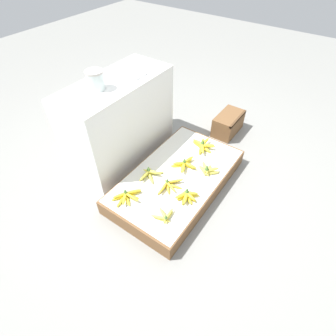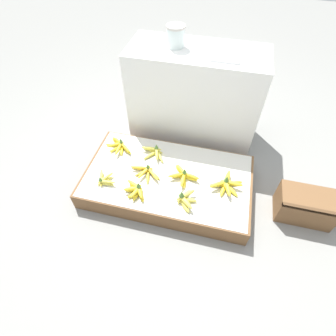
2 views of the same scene
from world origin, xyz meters
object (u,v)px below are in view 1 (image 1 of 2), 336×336
(banana_bunch_front_left, at_px, (164,216))
(foam_tray_white, at_px, (137,73))
(wooden_crate, at_px, (228,124))
(banana_bunch_front_midleft, at_px, (187,196))
(banana_bunch_middle_right, at_px, (203,145))
(banana_bunch_middle_midright, at_px, (185,164))
(banana_bunch_back_left, at_px, (127,196))
(glass_jar, at_px, (95,80))
(banana_bunch_middle_midleft, at_px, (169,185))
(banana_bunch_back_midleft, at_px, (150,174))
(banana_bunch_front_midright, at_px, (208,170))

(banana_bunch_front_left, bearing_deg, foam_tray_white, 48.10)
(wooden_crate, bearing_deg, banana_bunch_front_midleft, -170.18)
(wooden_crate, bearing_deg, banana_bunch_middle_right, 179.58)
(banana_bunch_front_midleft, distance_m, banana_bunch_middle_midright, 0.37)
(banana_bunch_front_midleft, relative_size, banana_bunch_middle_midright, 0.74)
(banana_bunch_front_midleft, distance_m, banana_bunch_back_left, 0.49)
(banana_bunch_front_left, height_order, banana_bunch_back_left, banana_bunch_back_left)
(glass_jar, bearing_deg, banana_bunch_middle_midright, -71.75)
(banana_bunch_front_left, relative_size, banana_bunch_middle_midleft, 0.63)
(banana_bunch_front_midleft, relative_size, banana_bunch_back_midleft, 0.79)
(banana_bunch_front_midright, xyz_separation_m, banana_bunch_middle_midright, (-0.06, 0.20, -0.00))
(banana_bunch_front_midleft, xyz_separation_m, banana_bunch_back_left, (-0.28, 0.40, -0.00))
(banana_bunch_front_left, bearing_deg, banana_bunch_back_midleft, 52.01)
(banana_bunch_back_midleft, distance_m, foam_tray_white, 0.88)
(wooden_crate, relative_size, banana_bunch_front_midright, 1.91)
(banana_bunch_front_midleft, relative_size, banana_bunch_middle_midleft, 0.68)
(banana_bunch_front_midright, relative_size, banana_bunch_back_left, 0.81)
(banana_bunch_middle_right, relative_size, glass_jar, 1.64)
(banana_bunch_back_midleft, relative_size, foam_tray_white, 1.06)
(banana_bunch_front_midright, relative_size, glass_jar, 1.35)
(banana_bunch_front_midleft, height_order, banana_bunch_back_midleft, banana_bunch_front_midleft)
(banana_bunch_middle_midleft, xyz_separation_m, banana_bunch_back_left, (-0.30, 0.21, 0.00))
(wooden_crate, distance_m, banana_bunch_back_left, 1.49)
(foam_tray_white, bearing_deg, banana_bunch_middle_right, -74.30)
(banana_bunch_front_left, relative_size, banana_bunch_back_midleft, 0.73)
(banana_bunch_back_left, bearing_deg, banana_bunch_middle_right, -11.82)
(banana_bunch_front_left, relative_size, glass_jar, 1.07)
(banana_bunch_front_midright, bearing_deg, banana_bunch_back_midleft, 130.17)
(wooden_crate, xyz_separation_m, glass_jar, (-1.13, 0.72, 0.77))
(banana_bunch_middle_right, relative_size, banana_bunch_back_left, 0.98)
(banana_bunch_middle_midleft, distance_m, banana_bunch_middle_midright, 0.28)
(wooden_crate, distance_m, banana_bunch_middle_midright, 0.90)
(wooden_crate, xyz_separation_m, banana_bunch_middle_midleft, (-1.18, -0.02, 0.06))
(banana_bunch_back_midleft, xyz_separation_m, glass_jar, (0.04, 0.52, 0.71))
(banana_bunch_front_midleft, height_order, banana_bunch_middle_right, banana_bunch_middle_right)
(banana_bunch_middle_right, height_order, banana_bunch_back_midleft, banana_bunch_middle_right)
(banana_bunch_front_midright, bearing_deg, banana_bunch_middle_midleft, 151.88)
(banana_bunch_front_left, bearing_deg, banana_bunch_front_midleft, -8.25)
(banana_bunch_front_midright, relative_size, banana_bunch_middle_midright, 0.86)
(banana_bunch_front_midleft, bearing_deg, banana_bunch_front_left, 171.75)
(banana_bunch_middle_midleft, bearing_deg, banana_bunch_front_midright, -28.12)
(banana_bunch_middle_midleft, bearing_deg, banana_bunch_middle_right, 1.99)
(banana_bunch_middle_midright, height_order, banana_bunch_middle_right, banana_bunch_middle_right)
(wooden_crate, distance_m, banana_bunch_middle_right, 0.58)
(banana_bunch_middle_midleft, height_order, banana_bunch_back_left, banana_bunch_back_left)
(banana_bunch_back_midleft, bearing_deg, banana_bunch_front_left, -127.99)
(banana_bunch_middle_right, distance_m, banana_bunch_back_midleft, 0.63)
(banana_bunch_middle_midright, height_order, foam_tray_white, foam_tray_white)
(glass_jar, bearing_deg, banana_bunch_back_left, -123.22)
(banana_bunch_front_left, xyz_separation_m, banana_bunch_middle_right, (0.89, 0.17, 0.01))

